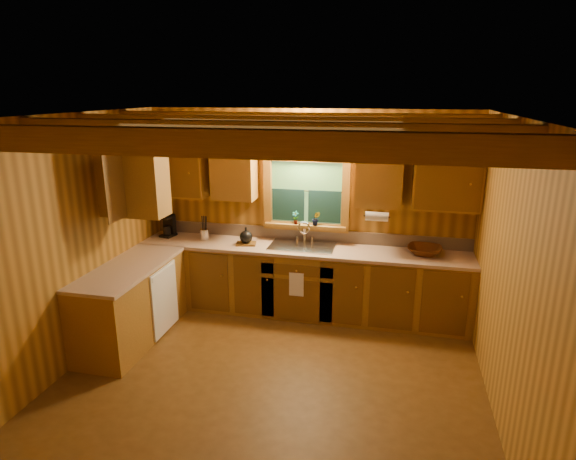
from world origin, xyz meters
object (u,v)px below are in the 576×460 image
at_px(cutting_board, 246,244).
at_px(wicker_basket, 425,250).
at_px(sink, 302,250).
at_px(coffee_maker, 168,226).

height_order(cutting_board, wicker_basket, wicker_basket).
height_order(sink, coffee_maker, sink).
xyz_separation_m(sink, cutting_board, (-0.72, -0.07, 0.06)).
distance_m(coffee_maker, cutting_board, 1.17).
xyz_separation_m(coffee_maker, wicker_basket, (3.38, -0.04, -0.09)).
xyz_separation_m(cutting_board, wicker_basket, (2.23, 0.10, 0.04)).
relative_size(coffee_maker, wicker_basket, 0.72).
height_order(coffee_maker, cutting_board, coffee_maker).
relative_size(sink, wicker_basket, 2.02).
bearing_deg(cutting_board, sink, -6.64).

